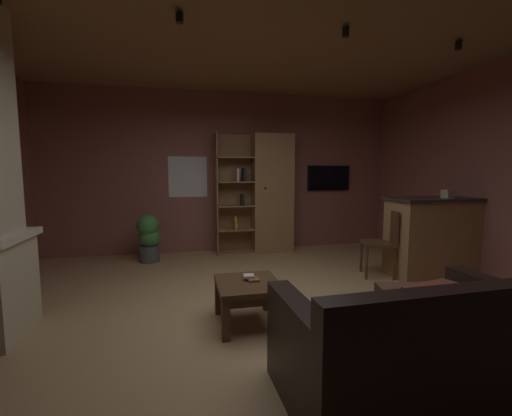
{
  "coord_description": "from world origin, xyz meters",
  "views": [
    {
      "loc": [
        -0.81,
        -3.17,
        1.44
      ],
      "look_at": [
        0.0,
        0.4,
        1.05
      ],
      "focal_mm": 23.53,
      "sensor_mm": 36.0,
      "label": 1
    }
  ],
  "objects_px": {
    "kitchen_bar_counter": "(439,236)",
    "table_book_1": "(249,276)",
    "table_book_0": "(253,280)",
    "dining_chair": "(384,239)",
    "coffee_table": "(248,291)",
    "potted_floor_plant": "(149,236)",
    "bookshelf_cabinet": "(267,194)",
    "wall_mounted_tv": "(328,178)",
    "tissue_box": "(448,194)",
    "leather_couch": "(413,352)"
  },
  "relations": [
    {
      "from": "kitchen_bar_counter",
      "to": "tissue_box",
      "type": "xyz_separation_m",
      "value": [
        0.04,
        -0.07,
        0.6
      ]
    },
    {
      "from": "tissue_box",
      "to": "table_book_1",
      "type": "bearing_deg",
      "value": -164.85
    },
    {
      "from": "tissue_box",
      "to": "table_book_0",
      "type": "bearing_deg",
      "value": -163.85
    },
    {
      "from": "coffee_table",
      "to": "table_book_0",
      "type": "height_order",
      "value": "table_book_0"
    },
    {
      "from": "coffee_table",
      "to": "kitchen_bar_counter",
      "type": "bearing_deg",
      "value": 17.71
    },
    {
      "from": "kitchen_bar_counter",
      "to": "table_book_1",
      "type": "distance_m",
      "value": 3.02
    },
    {
      "from": "tissue_box",
      "to": "potted_floor_plant",
      "type": "bearing_deg",
      "value": 157.46
    },
    {
      "from": "potted_floor_plant",
      "to": "wall_mounted_tv",
      "type": "distance_m",
      "value": 3.51
    },
    {
      "from": "bookshelf_cabinet",
      "to": "wall_mounted_tv",
      "type": "xyz_separation_m",
      "value": [
        1.29,
        0.21,
        0.28
      ]
    },
    {
      "from": "wall_mounted_tv",
      "to": "table_book_0",
      "type": "bearing_deg",
      "value": -125.37
    },
    {
      "from": "potted_floor_plant",
      "to": "wall_mounted_tv",
      "type": "xyz_separation_m",
      "value": [
        3.34,
        0.53,
        0.92
      ]
    },
    {
      "from": "kitchen_bar_counter",
      "to": "tissue_box",
      "type": "relative_size",
      "value": 12.05
    },
    {
      "from": "kitchen_bar_counter",
      "to": "wall_mounted_tv",
      "type": "xyz_separation_m",
      "value": [
        -0.69,
        2.14,
        0.78
      ]
    },
    {
      "from": "table_book_1",
      "to": "potted_floor_plant",
      "type": "height_order",
      "value": "potted_floor_plant"
    },
    {
      "from": "kitchen_bar_counter",
      "to": "table_book_0",
      "type": "xyz_separation_m",
      "value": [
        -2.86,
        -0.91,
        -0.13
      ]
    },
    {
      "from": "bookshelf_cabinet",
      "to": "table_book_0",
      "type": "relative_size",
      "value": 19.58
    },
    {
      "from": "kitchen_bar_counter",
      "to": "coffee_table",
      "type": "xyz_separation_m",
      "value": [
        -2.92,
        -0.93,
        -0.23
      ]
    },
    {
      "from": "bookshelf_cabinet",
      "to": "dining_chair",
      "type": "bearing_deg",
      "value": -57.01
    },
    {
      "from": "kitchen_bar_counter",
      "to": "wall_mounted_tv",
      "type": "bearing_deg",
      "value": 107.85
    },
    {
      "from": "leather_couch",
      "to": "table_book_0",
      "type": "height_order",
      "value": "leather_couch"
    },
    {
      "from": "dining_chair",
      "to": "wall_mounted_tv",
      "type": "relative_size",
      "value": 1.07
    },
    {
      "from": "kitchen_bar_counter",
      "to": "leather_couch",
      "type": "bearing_deg",
      "value": -133.64
    },
    {
      "from": "table_book_0",
      "to": "dining_chair",
      "type": "relative_size",
      "value": 0.12
    },
    {
      "from": "table_book_1",
      "to": "kitchen_bar_counter",
      "type": "bearing_deg",
      "value": 16.68
    },
    {
      "from": "kitchen_bar_counter",
      "to": "coffee_table",
      "type": "height_order",
      "value": "kitchen_bar_counter"
    },
    {
      "from": "bookshelf_cabinet",
      "to": "coffee_table",
      "type": "distance_m",
      "value": 3.1
    },
    {
      "from": "tissue_box",
      "to": "dining_chair",
      "type": "height_order",
      "value": "tissue_box"
    },
    {
      "from": "tissue_box",
      "to": "bookshelf_cabinet",
      "type": "bearing_deg",
      "value": 135.16
    },
    {
      "from": "coffee_table",
      "to": "table_book_1",
      "type": "relative_size",
      "value": 6.3
    },
    {
      "from": "bookshelf_cabinet",
      "to": "table_book_1",
      "type": "bearing_deg",
      "value": -108.12
    },
    {
      "from": "kitchen_bar_counter",
      "to": "coffee_table",
      "type": "bearing_deg",
      "value": -162.29
    },
    {
      "from": "bookshelf_cabinet",
      "to": "wall_mounted_tv",
      "type": "bearing_deg",
      "value": 9.27
    },
    {
      "from": "kitchen_bar_counter",
      "to": "table_book_1",
      "type": "height_order",
      "value": "kitchen_bar_counter"
    },
    {
      "from": "coffee_table",
      "to": "potted_floor_plant",
      "type": "relative_size",
      "value": 0.84
    },
    {
      "from": "table_book_1",
      "to": "table_book_0",
      "type": "bearing_deg",
      "value": -51.52
    },
    {
      "from": "table_book_0",
      "to": "wall_mounted_tv",
      "type": "relative_size",
      "value": 0.13
    },
    {
      "from": "leather_couch",
      "to": "table_book_0",
      "type": "relative_size",
      "value": 15.57
    },
    {
      "from": "coffee_table",
      "to": "wall_mounted_tv",
      "type": "distance_m",
      "value": 3.93
    },
    {
      "from": "dining_chair",
      "to": "potted_floor_plant",
      "type": "xyz_separation_m",
      "value": [
        -3.24,
        1.51,
        -0.12
      ]
    },
    {
      "from": "dining_chair",
      "to": "wall_mounted_tv",
      "type": "xyz_separation_m",
      "value": [
        0.1,
        2.04,
        0.8
      ]
    },
    {
      "from": "bookshelf_cabinet",
      "to": "table_book_0",
      "type": "xyz_separation_m",
      "value": [
        -0.88,
        -2.85,
        -0.63
      ]
    },
    {
      "from": "potted_floor_plant",
      "to": "table_book_1",
      "type": "bearing_deg",
      "value": -65.38
    },
    {
      "from": "kitchen_bar_counter",
      "to": "table_book_1",
      "type": "bearing_deg",
      "value": -163.32
    },
    {
      "from": "bookshelf_cabinet",
      "to": "table_book_1",
      "type": "height_order",
      "value": "bookshelf_cabinet"
    },
    {
      "from": "table_book_0",
      "to": "table_book_1",
      "type": "distance_m",
      "value": 0.06
    },
    {
      "from": "kitchen_bar_counter",
      "to": "dining_chair",
      "type": "xyz_separation_m",
      "value": [
        -0.79,
        0.1,
        -0.02
      ]
    },
    {
      "from": "potted_floor_plant",
      "to": "wall_mounted_tv",
      "type": "bearing_deg",
      "value": 8.94
    },
    {
      "from": "dining_chair",
      "to": "coffee_table",
      "type": "bearing_deg",
      "value": -154.03
    },
    {
      "from": "leather_couch",
      "to": "wall_mounted_tv",
      "type": "bearing_deg",
      "value": 71.95
    },
    {
      "from": "bookshelf_cabinet",
      "to": "kitchen_bar_counter",
      "type": "xyz_separation_m",
      "value": [
        1.98,
        -1.93,
        -0.5
      ]
    }
  ]
}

